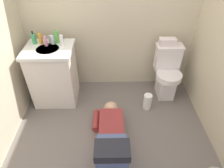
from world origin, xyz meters
name	(u,v)px	position (x,y,z in m)	size (l,w,h in m)	color
ground_plane	(111,132)	(0.00, 0.00, -0.02)	(2.83, 2.99, 0.04)	#675D57
wall_back	(110,6)	(0.00, 1.04, 1.20)	(2.49, 0.08, 2.40)	#C6B797
toilet	(167,73)	(0.80, 0.72, 0.37)	(0.36, 0.46, 0.75)	silver
vanity_cabinet	(54,74)	(-0.77, 0.64, 0.42)	(0.60, 0.52, 0.82)	beige
faucet	(50,39)	(-0.77, 0.78, 0.87)	(0.02, 0.02, 0.10)	silver
person_plumber	(111,137)	(-0.01, -0.22, 0.18)	(0.39, 1.06, 0.52)	maroon
tissue_box	(168,42)	(0.76, 0.81, 0.80)	(0.22, 0.11, 0.10)	silver
soap_dispenser	(34,39)	(-0.96, 0.76, 0.89)	(0.06, 0.06, 0.17)	#3A9D5B
bottle_amber	(40,39)	(-0.88, 0.75, 0.89)	(0.05, 0.05, 0.14)	orange
bottle_pink	(46,41)	(-0.80, 0.70, 0.88)	(0.04, 0.04, 0.12)	pink
bottle_clear	(52,40)	(-0.73, 0.74, 0.88)	(0.05, 0.05, 0.11)	silver
bottle_green	(57,37)	(-0.68, 0.77, 0.90)	(0.06, 0.06, 0.16)	#51A246
bottle_white	(62,40)	(-0.60, 0.70, 0.89)	(0.04, 0.04, 0.13)	white
paper_towel_roll	(147,102)	(0.50, 0.40, 0.11)	(0.11, 0.11, 0.23)	white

